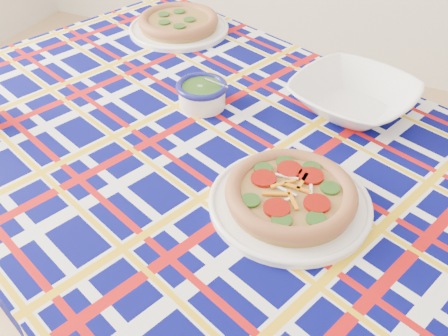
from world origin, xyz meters
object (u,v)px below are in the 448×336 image
at_px(serving_bowl, 353,97).
at_px(pesto_bowl, 202,92).
at_px(main_focaccia_plate, 291,194).
at_px(dining_table, 224,180).

bearing_deg(serving_bowl, pesto_bowl, -158.05).
distance_m(main_focaccia_plate, serving_bowl, 0.40).
relative_size(pesto_bowl, serving_bowl, 0.44).
bearing_deg(serving_bowl, main_focaccia_plate, -93.85).
distance_m(main_focaccia_plate, pesto_bowl, 0.41).
bearing_deg(dining_table, serving_bowl, 74.92).
relative_size(main_focaccia_plate, pesto_bowl, 2.56).
xyz_separation_m(dining_table, pesto_bowl, (-0.13, 0.16, 0.12)).
distance_m(dining_table, pesto_bowl, 0.24).
height_order(main_focaccia_plate, pesto_bowl, pesto_bowl).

